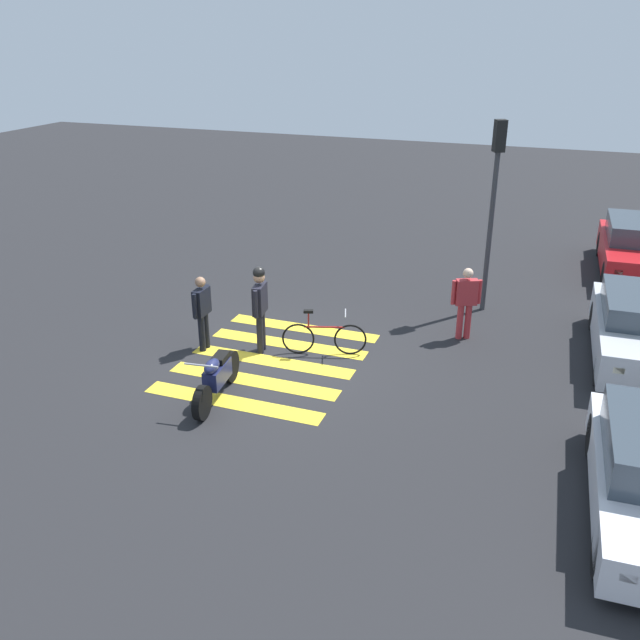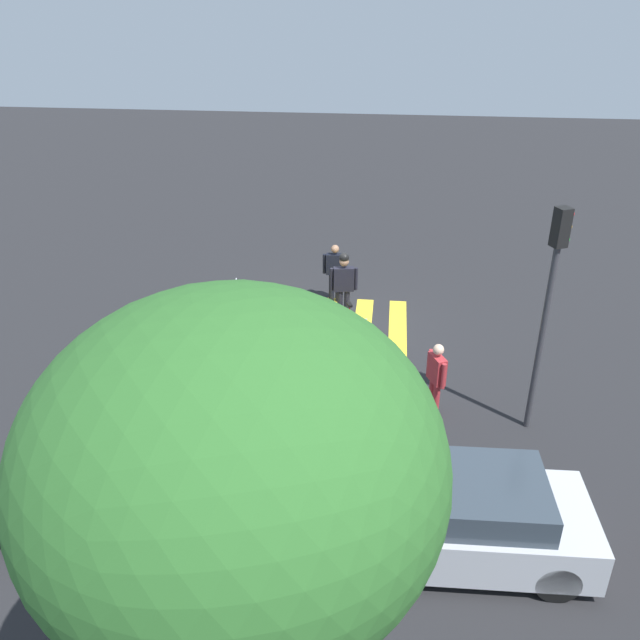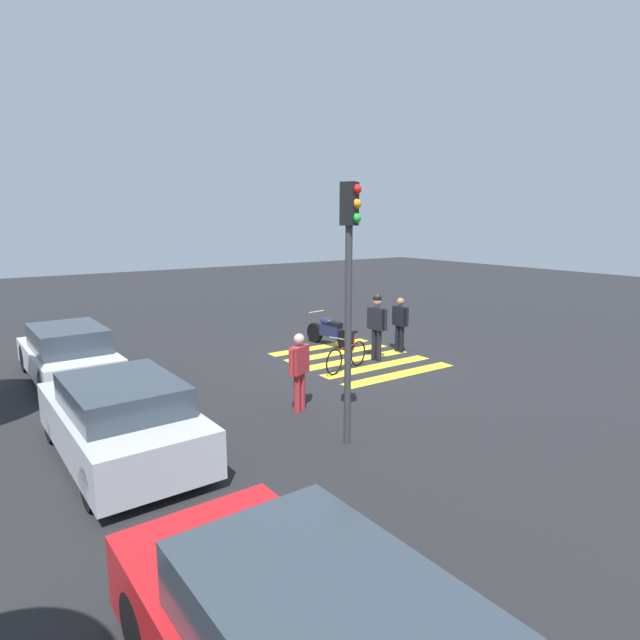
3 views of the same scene
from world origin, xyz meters
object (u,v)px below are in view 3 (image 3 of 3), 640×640
object	(u,v)px
car_silver_sedan	(121,420)
traffic_light_pole	(349,274)
officer_by_motorcycle	(400,321)
car_white_van	(68,354)
police_motorcycle	(330,332)
pedestrian_bystander	(299,367)
leaning_bicycle	(347,356)
officer_on_foot	(377,321)

from	to	relation	value
car_silver_sedan	traffic_light_pole	distance (m)	4.48
officer_by_motorcycle	car_white_van	distance (m)	9.05
police_motorcycle	car_white_van	xyz separation A→B (m)	(0.83, 7.39, 0.20)
officer_by_motorcycle	traffic_light_pole	xyz separation A→B (m)	(-4.35, 5.31, 2.08)
police_motorcycle	car_silver_sedan	bearing A→B (deg)	120.94
pedestrian_bystander	car_silver_sedan	size ratio (longest dim) A/B	0.40
pedestrian_bystander	traffic_light_pole	bearing A→B (deg)	174.69
pedestrian_bystander	police_motorcycle	bearing A→B (deg)	-42.03
car_white_van	traffic_light_pole	xyz separation A→B (m)	(-6.98, -3.35, 2.36)
police_motorcycle	traffic_light_pole	size ratio (longest dim) A/B	0.46
police_motorcycle	leaning_bicycle	bearing A→B (deg)	153.51
leaning_bicycle	car_silver_sedan	world-z (taller)	car_silver_sedan
car_silver_sedan	car_white_van	distance (m)	5.31
officer_on_foot	car_white_van	size ratio (longest dim) A/B	0.46
police_motorcycle	car_white_van	size ratio (longest dim) A/B	0.50
police_motorcycle	traffic_light_pole	distance (m)	7.79
pedestrian_bystander	car_silver_sedan	xyz separation A→B (m)	(-0.19, 3.60, -0.26)
leaning_bicycle	car_silver_sedan	bearing A→B (deg)	107.95
traffic_light_pole	leaning_bicycle	bearing A→B (deg)	-37.25
officer_by_motorcycle	pedestrian_bystander	distance (m)	5.70
officer_by_motorcycle	officer_on_foot	bearing A→B (deg)	105.50
pedestrian_bystander	car_white_van	size ratio (longest dim) A/B	0.40
officer_by_motorcycle	car_white_van	xyz separation A→B (m)	(2.63, 8.66, -0.28)
leaning_bicycle	pedestrian_bystander	world-z (taller)	pedestrian_bystander
officer_on_foot	pedestrian_bystander	xyz separation A→B (m)	(-2.15, 3.94, -0.19)
officer_by_motorcycle	car_silver_sedan	bearing A→B (deg)	107.01
police_motorcycle	leaning_bicycle	world-z (taller)	police_motorcycle
police_motorcycle	officer_by_motorcycle	world-z (taller)	officer_by_motorcycle
traffic_light_pole	pedestrian_bystander	bearing A→B (deg)	-5.31
officer_on_foot	car_white_van	world-z (taller)	officer_on_foot
pedestrian_bystander	traffic_light_pole	size ratio (longest dim) A/B	0.36
officer_on_foot	car_white_van	xyz separation A→B (m)	(2.96, 7.47, -0.47)
officer_on_foot	car_silver_sedan	size ratio (longest dim) A/B	0.46
police_motorcycle	pedestrian_bystander	bearing A→B (deg)	137.97
car_silver_sedan	leaning_bicycle	bearing A→B (deg)	-72.05
car_silver_sedan	police_motorcycle	bearing A→B (deg)	-59.06
police_motorcycle	leaning_bicycle	xyz separation A→B (m)	(-2.45, 1.22, -0.07)
pedestrian_bystander	car_white_van	distance (m)	6.22
traffic_light_pole	car_white_van	bearing A→B (deg)	25.66
leaning_bicycle	officer_by_motorcycle	xyz separation A→B (m)	(0.65, -2.49, 0.55)
leaning_bicycle	traffic_light_pole	world-z (taller)	traffic_light_pole
officer_on_foot	leaning_bicycle	bearing A→B (deg)	103.83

